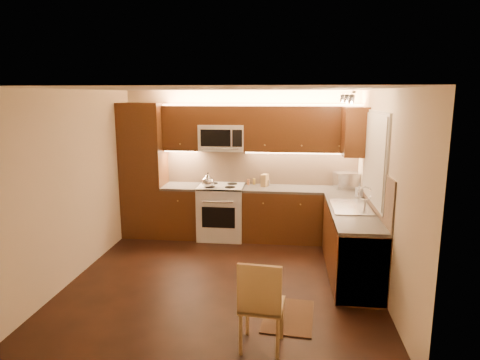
# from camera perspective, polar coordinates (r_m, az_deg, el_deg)

# --- Properties ---
(floor) EXTENTS (4.00, 4.00, 0.01)m
(floor) POSITION_cam_1_polar(r_m,az_deg,el_deg) (5.85, -2.14, -13.15)
(floor) COLOR black
(floor) RESTS_ON ground
(ceiling) EXTENTS (4.00, 4.00, 0.01)m
(ceiling) POSITION_cam_1_polar(r_m,az_deg,el_deg) (5.32, -2.34, 12.16)
(ceiling) COLOR beige
(ceiling) RESTS_ON ground
(wall_back) EXTENTS (4.00, 0.01, 2.50)m
(wall_back) POSITION_cam_1_polar(r_m,az_deg,el_deg) (7.40, 0.14, 2.23)
(wall_back) COLOR beige
(wall_back) RESTS_ON ground
(wall_front) EXTENTS (4.00, 0.01, 2.50)m
(wall_front) POSITION_cam_1_polar(r_m,az_deg,el_deg) (3.56, -7.21, -8.03)
(wall_front) COLOR beige
(wall_front) RESTS_ON ground
(wall_left) EXTENTS (0.01, 4.00, 2.50)m
(wall_left) POSITION_cam_1_polar(r_m,az_deg,el_deg) (6.08, -21.20, -0.56)
(wall_left) COLOR beige
(wall_left) RESTS_ON ground
(wall_right) EXTENTS (0.01, 4.00, 2.50)m
(wall_right) POSITION_cam_1_polar(r_m,az_deg,el_deg) (5.51, 18.78, -1.56)
(wall_right) COLOR beige
(wall_right) RESTS_ON ground
(pantry) EXTENTS (0.70, 0.60, 2.30)m
(pantry) POSITION_cam_1_polar(r_m,az_deg,el_deg) (7.49, -12.77, 1.29)
(pantry) COLOR #42250E
(pantry) RESTS_ON floor
(base_cab_back_left) EXTENTS (0.62, 0.60, 0.86)m
(base_cab_back_left) POSITION_cam_1_polar(r_m,az_deg,el_deg) (7.46, -7.73, -4.25)
(base_cab_back_left) COLOR #42250E
(base_cab_back_left) RESTS_ON floor
(counter_back_left) EXTENTS (0.62, 0.60, 0.04)m
(counter_back_left) POSITION_cam_1_polar(r_m,az_deg,el_deg) (7.35, -7.82, -0.87)
(counter_back_left) COLOR #393734
(counter_back_left) RESTS_ON base_cab_back_left
(base_cab_back_right) EXTENTS (1.92, 0.60, 0.86)m
(base_cab_back_right) POSITION_cam_1_polar(r_m,az_deg,el_deg) (7.24, 8.10, -4.74)
(base_cab_back_right) COLOR #42250E
(base_cab_back_right) RESTS_ON floor
(counter_back_right) EXTENTS (1.92, 0.60, 0.04)m
(counter_back_right) POSITION_cam_1_polar(r_m,az_deg,el_deg) (7.13, 8.20, -1.26)
(counter_back_right) COLOR #393734
(counter_back_right) RESTS_ON base_cab_back_right
(base_cab_right) EXTENTS (0.60, 2.00, 0.86)m
(base_cab_right) POSITION_cam_1_polar(r_m,az_deg,el_deg) (6.06, 14.70, -8.24)
(base_cab_right) COLOR #42250E
(base_cab_right) RESTS_ON floor
(counter_right) EXTENTS (0.60, 2.00, 0.04)m
(counter_right) POSITION_cam_1_polar(r_m,az_deg,el_deg) (5.93, 14.92, -4.13)
(counter_right) COLOR #393734
(counter_right) RESTS_ON base_cab_right
(dishwasher) EXTENTS (0.58, 0.60, 0.84)m
(dishwasher) POSITION_cam_1_polar(r_m,az_deg,el_deg) (5.41, 15.73, -10.71)
(dishwasher) COLOR silver
(dishwasher) RESTS_ON floor
(backsplash_back) EXTENTS (3.30, 0.02, 0.60)m
(backsplash_back) POSITION_cam_1_polar(r_m,az_deg,el_deg) (7.36, 2.84, 1.78)
(backsplash_back) COLOR tan
(backsplash_back) RESTS_ON wall_back
(backsplash_right) EXTENTS (0.02, 2.00, 0.60)m
(backsplash_right) POSITION_cam_1_polar(r_m,az_deg,el_deg) (5.90, 17.86, -1.17)
(backsplash_right) COLOR tan
(backsplash_right) RESTS_ON wall_right
(upper_cab_back_left) EXTENTS (0.62, 0.35, 0.75)m
(upper_cab_back_left) POSITION_cam_1_polar(r_m,az_deg,el_deg) (7.33, -7.79, 6.97)
(upper_cab_back_left) COLOR #42250E
(upper_cab_back_left) RESTS_ON wall_back
(upper_cab_back_right) EXTENTS (1.92, 0.35, 0.75)m
(upper_cab_back_right) POSITION_cam_1_polar(r_m,az_deg,el_deg) (7.10, 8.40, 6.81)
(upper_cab_back_right) COLOR #42250E
(upper_cab_back_right) RESTS_ON wall_back
(upper_cab_bridge) EXTENTS (0.76, 0.35, 0.31)m
(upper_cab_bridge) POSITION_cam_1_polar(r_m,az_deg,el_deg) (7.18, -2.43, 8.73)
(upper_cab_bridge) COLOR #42250E
(upper_cab_bridge) RESTS_ON wall_back
(upper_cab_right_corner) EXTENTS (0.35, 0.50, 0.75)m
(upper_cab_right_corner) POSITION_cam_1_polar(r_m,az_deg,el_deg) (6.75, 15.22, 6.30)
(upper_cab_right_corner) COLOR #42250E
(upper_cab_right_corner) RESTS_ON wall_right
(stove) EXTENTS (0.76, 0.65, 0.92)m
(stove) POSITION_cam_1_polar(r_m,az_deg,el_deg) (7.29, -2.50, -4.27)
(stove) COLOR silver
(stove) RESTS_ON floor
(microwave) EXTENTS (0.76, 0.38, 0.44)m
(microwave) POSITION_cam_1_polar(r_m,az_deg,el_deg) (7.19, -2.42, 5.73)
(microwave) COLOR silver
(microwave) RESTS_ON wall_back
(window_frame) EXTENTS (0.03, 1.44, 1.24)m
(window_frame) POSITION_cam_1_polar(r_m,az_deg,el_deg) (5.98, 17.78, 2.89)
(window_frame) COLOR silver
(window_frame) RESTS_ON wall_right
(window_blinds) EXTENTS (0.02, 1.36, 1.16)m
(window_blinds) POSITION_cam_1_polar(r_m,az_deg,el_deg) (5.97, 17.59, 2.90)
(window_blinds) COLOR silver
(window_blinds) RESTS_ON wall_right
(sink) EXTENTS (0.52, 0.86, 0.15)m
(sink) POSITION_cam_1_polar(r_m,az_deg,el_deg) (6.05, 14.77, -2.89)
(sink) COLOR silver
(sink) RESTS_ON counter_right
(faucet) EXTENTS (0.20, 0.04, 0.30)m
(faucet) POSITION_cam_1_polar(r_m,az_deg,el_deg) (6.06, 16.49, -2.23)
(faucet) COLOR silver
(faucet) RESTS_ON counter_right
(track_light_bar) EXTENTS (0.04, 1.20, 0.03)m
(track_light_bar) POSITION_cam_1_polar(r_m,az_deg,el_deg) (5.70, 14.22, 11.38)
(track_light_bar) COLOR silver
(track_light_bar) RESTS_ON ceiling
(kettle) EXTENTS (0.23, 0.23, 0.25)m
(kettle) POSITION_cam_1_polar(r_m,az_deg,el_deg) (7.03, -4.35, 0.01)
(kettle) COLOR silver
(kettle) RESTS_ON stove
(toaster_oven) EXTENTS (0.50, 0.41, 0.27)m
(toaster_oven) POSITION_cam_1_polar(r_m,az_deg,el_deg) (7.27, 14.38, -0.02)
(toaster_oven) COLOR silver
(toaster_oven) RESTS_ON counter_back_right
(knife_block) EXTENTS (0.14, 0.17, 0.21)m
(knife_block) POSITION_cam_1_polar(r_m,az_deg,el_deg) (7.20, 3.35, -0.04)
(knife_block) COLOR #A6864A
(knife_block) RESTS_ON counter_back_right
(spice_jar_a) EXTENTS (0.05, 0.05, 0.10)m
(spice_jar_a) POSITION_cam_1_polar(r_m,az_deg,el_deg) (7.22, 3.90, -0.42)
(spice_jar_a) COLOR silver
(spice_jar_a) RESTS_ON counter_back_right
(spice_jar_b) EXTENTS (0.06, 0.06, 0.10)m
(spice_jar_b) POSITION_cam_1_polar(r_m,az_deg,el_deg) (7.32, 1.12, -0.27)
(spice_jar_b) COLOR brown
(spice_jar_b) RESTS_ON counter_back_right
(spice_jar_c) EXTENTS (0.05, 0.05, 0.09)m
(spice_jar_c) POSITION_cam_1_polar(r_m,az_deg,el_deg) (7.38, 1.28, -0.20)
(spice_jar_c) COLOR silver
(spice_jar_c) RESTS_ON counter_back_right
(spice_jar_d) EXTENTS (0.05, 0.05, 0.10)m
(spice_jar_d) POSITION_cam_1_polar(r_m,az_deg,el_deg) (7.35, 1.91, -0.20)
(spice_jar_d) COLOR olive
(spice_jar_d) RESTS_ON counter_back_right
(soap_bottle) EXTENTS (0.11, 0.11, 0.20)m
(soap_bottle) POSITION_cam_1_polar(r_m,az_deg,el_deg) (6.72, 15.77, -1.31)
(soap_bottle) COLOR silver
(soap_bottle) RESTS_ON counter_right
(rug) EXTENTS (0.60, 0.85, 0.01)m
(rug) POSITION_cam_1_polar(r_m,az_deg,el_deg) (4.98, 6.54, -17.75)
(rug) COLOR black
(rug) RESTS_ON floor
(dining_chair) EXTENTS (0.44, 0.44, 0.93)m
(dining_chair) POSITION_cam_1_polar(r_m,az_deg,el_deg) (4.24, 2.99, -16.20)
(dining_chair) COLOR #A6864A
(dining_chair) RESTS_ON floor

